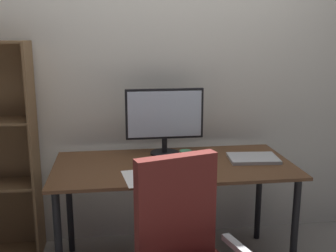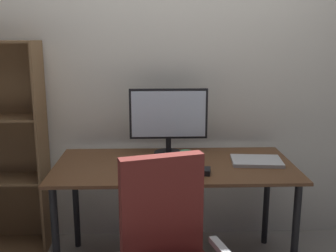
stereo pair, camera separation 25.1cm
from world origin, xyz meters
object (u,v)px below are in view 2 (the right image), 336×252
Objects in this scene: keyboard at (168,173)px; bookshelf at (1,148)px; desk at (174,176)px; mouse at (206,171)px; coffee_mug at (186,158)px; laptop at (256,161)px; monitor at (169,117)px.

keyboard is 1.32m from bookshelf.
desk is 15.97× the size of mouse.
coffee_mug is (0.12, 0.17, 0.04)m from keyboard.
coffee_mug reaches higher than desk.
mouse is (0.23, 0.01, 0.01)m from keyboard.
bookshelf is at bearing 173.83° from laptop.
desk is 2.87× the size of monitor.
keyboard reaches higher than desk.
coffee_mug is 1.37m from bookshelf.
keyboard is 0.91× the size of laptop.
bookshelf reaches higher than desk.
monitor is 0.65m from laptop.
monitor is 1.67× the size of laptop.
desk is 0.28m from mouse.
coffee_mug is at bearing 52.45° from keyboard.
monitor is at bearing 97.17° from desk.
mouse is (0.18, -0.19, 0.10)m from desk.
mouse is 0.41m from laptop.
mouse is at bearing -145.23° from laptop.
desk is at bearing 158.42° from coffee_mug.
keyboard is (-0.05, -0.20, 0.09)m from desk.
coffee_mug is at bearing 133.07° from mouse.
coffee_mug reaches higher than keyboard.
monitor is at bearing 126.57° from mouse.
monitor reaches higher than mouse.
desk is 1.01× the size of bookshelf.
keyboard is at bearing -103.97° from desk.
desk is 4.79× the size of laptop.
mouse is at bearing -57.31° from coffee_mug.
monitor is 0.35m from coffee_mug.
coffee_mug is 0.29× the size of laptop.
coffee_mug is at bearing -21.58° from desk.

